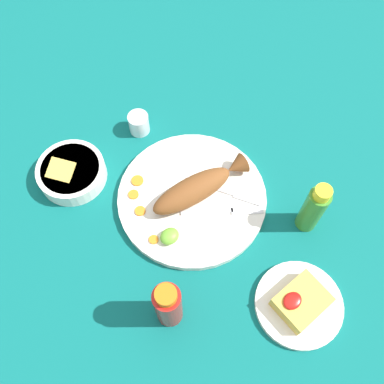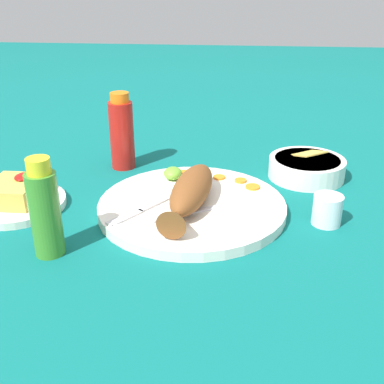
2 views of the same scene
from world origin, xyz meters
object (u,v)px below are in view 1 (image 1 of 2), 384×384
Objects in this scene: fork_near at (230,193)px; side_plate_fries at (299,304)px; fried_fish at (198,187)px; hot_sauce_bottle_red at (168,305)px; fork_far at (227,212)px; main_plate at (192,198)px; salt_cup at (139,124)px; hot_sauce_bottle_green at (313,209)px; guacamole_bowl at (72,172)px.

fork_near is 0.28m from side_plate_fries.
fried_fish is 1.46× the size of hot_sauce_bottle_red.
hot_sauce_bottle_red is (0.21, 0.17, 0.03)m from fried_fish.
fried_fish is 0.27m from hot_sauce_bottle_red.
fork_far is at bearing 112.01° from fried_fish.
hot_sauce_bottle_red is at bearing 40.69° from main_plate.
fork_near is at bearing 75.70° from fork_far.
main_plate is at bearing -154.45° from fork_near.
main_plate reaches higher than side_plate_fries.
fried_fish is 4.57× the size of salt_cup.
fork_near is 0.30m from hot_sauce_bottle_red.
hot_sauce_bottle_red reaches higher than side_plate_fries.
hot_sauce_bottle_red is 0.35m from hot_sauce_bottle_green.
hot_sauce_bottle_green is 0.46m from salt_cup.
main_plate is at bearing 149.18° from fork_far.
side_plate_fries is at bearing 97.77° from fried_fish.
fork_far is at bearing 91.98° from salt_cup.
fork_far is (0.04, 0.03, 0.00)m from fork_near.
hot_sauce_bottle_red is at bearing -123.08° from fork_far.
hot_sauce_bottle_red reaches higher than guacamole_bowl.
hot_sauce_bottle_green is (-0.14, 0.20, 0.03)m from fried_fish.
hot_sauce_bottle_green is (-0.16, 0.20, 0.06)m from main_plate.
fork_near reaches higher than side_plate_fries.
hot_sauce_bottle_green is (-0.09, 0.15, 0.05)m from fork_near.
fork_near is (-0.07, 0.05, 0.01)m from main_plate.
main_plate is 2.11× the size of fork_far.
main_plate is 2.00× the size of fork_near.
fried_fish is 1.54× the size of guacamole_bowl.
main_plate is 2.15× the size of guacamole_bowl.
fried_fish reaches higher than fork_near.
guacamole_bowl reaches higher than fork_near.
side_plate_fries is at bearing -41.98° from fork_near.
fried_fish is 0.25m from hot_sauce_bottle_green.
main_plate is 0.27m from hot_sauce_bottle_red.
main_plate is 1.89× the size of side_plate_fries.
fried_fish reaches higher than salt_cup.
hot_sauce_bottle_red reaches higher than fork_far.
side_plate_fries is 1.14× the size of guacamole_bowl.
fork_far is 0.37m from guacamole_bowl.
fork_near is 3.20× the size of salt_cup.
side_plate_fries is at bearing 144.21° from hot_sauce_bottle_red.
hot_sauce_bottle_green is at bearing -140.83° from side_plate_fries.
salt_cup is at bearing -118.76° from hot_sauce_bottle_red.
fried_fish reaches higher than guacamole_bowl.
guacamole_bowl is at bearing -51.89° from hot_sauce_bottle_green.
main_plate is 6.40× the size of salt_cup.
side_plate_fries is at bearing 109.28° from guacamole_bowl.
side_plate_fries is at bearing 92.49° from main_plate.
fork_far is 0.97× the size of hot_sauce_bottle_red.
side_plate_fries is at bearing 39.17° from hot_sauce_bottle_green.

